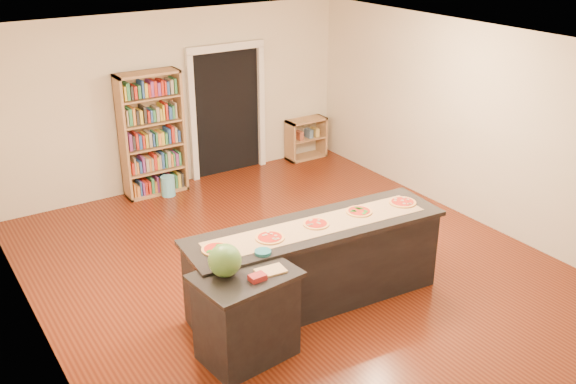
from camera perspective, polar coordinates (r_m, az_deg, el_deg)
room at (r=7.51m, az=0.83°, el=2.29°), size 6.00×7.00×2.80m
doorway at (r=10.85m, az=-5.45°, el=7.78°), size 1.40×0.09×2.21m
kitchen_island at (r=7.27m, az=2.48°, el=-6.41°), size 2.98×0.81×0.98m
side_counter at (r=6.45m, az=-3.72°, el=-10.88°), size 0.96×0.70×0.95m
bookshelf at (r=10.20m, az=-11.99°, el=5.03°), size 0.98×0.35×1.95m
low_shelf at (r=11.69m, az=1.63°, el=4.77°), size 0.74×0.32×0.74m
waste_bin at (r=10.33m, az=-10.61°, el=0.53°), size 0.22×0.22×0.32m
kraft_paper at (r=7.03m, az=2.62°, el=-3.00°), size 2.62×0.67×0.00m
watermelon at (r=6.11m, az=-5.64°, el=-6.07°), size 0.32×0.32×0.32m
cutting_board at (r=6.21m, az=-1.56°, el=-7.02°), size 0.30×0.21×0.02m
package_red at (r=6.08m, az=-2.74°, el=-7.59°), size 0.16×0.12×0.06m
package_teal at (r=6.47m, az=-2.25°, el=-5.49°), size 0.17×0.17×0.06m
pizza_a at (r=6.56m, az=-6.43°, el=-5.06°), size 0.28×0.28×0.02m
pizza_b at (r=6.74m, az=-1.63°, el=-4.07°), size 0.30×0.30×0.02m
pizza_c at (r=7.04m, az=2.52°, el=-2.84°), size 0.29×0.29×0.02m
pizza_d at (r=7.37m, az=6.34°, el=-1.73°), size 0.29×0.29×0.02m
pizza_e at (r=7.67m, az=10.14°, el=-0.89°), size 0.32×0.32×0.02m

